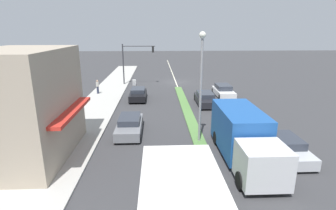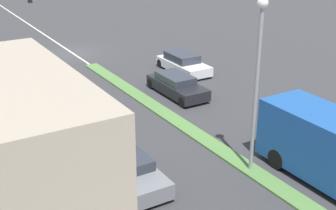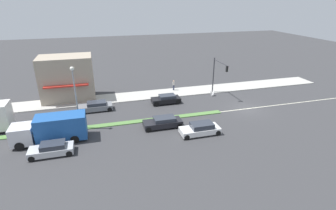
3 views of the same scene
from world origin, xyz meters
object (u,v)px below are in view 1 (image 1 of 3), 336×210
(street_lamp, at_px, (201,74))
(sedan_dark, at_px, (206,99))
(suv_black, at_px, (138,94))
(sedan_silver, at_px, (287,148))
(delivery_truck, at_px, (243,136))
(suv_grey, at_px, (130,125))
(van_white, at_px, (223,91))
(warning_aframe_sign, at_px, (134,83))
(pedestrian, at_px, (98,86))
(traffic_signal_main, at_px, (133,57))

(street_lamp, distance_m, sedan_dark, 10.61)
(suv_black, height_order, sedan_silver, suv_black)
(street_lamp, xyz_separation_m, delivery_truck, (-2.20, 2.58, -3.31))
(sedan_dark, relative_size, suv_grey, 1.01)
(street_lamp, distance_m, suv_black, 13.51)
(suv_grey, height_order, van_white, van_white)
(street_lamp, xyz_separation_m, van_white, (-5.00, -13.13, -4.15))
(delivery_truck, distance_m, suv_grey, 8.52)
(warning_aframe_sign, xyz_separation_m, suv_black, (-1.06, 7.77, 0.20))
(pedestrian, xyz_separation_m, warning_aframe_sign, (-3.98, -5.11, -0.57))
(sedan_silver, bearing_deg, pedestrian, -48.49)
(street_lamp, bearing_deg, delivery_truck, 130.41)
(pedestrian, xyz_separation_m, delivery_truck, (-12.24, 17.10, 0.47))
(delivery_truck, bearing_deg, traffic_signal_main, -70.05)
(pedestrian, xyz_separation_m, sedan_dark, (-12.24, 5.01, -0.38))
(traffic_signal_main, bearing_deg, sedan_dark, 127.52)
(sedan_dark, height_order, suv_black, suv_black)
(suv_grey, bearing_deg, van_white, -131.69)
(street_lamp, bearing_deg, suv_black, -67.12)
(street_lamp, height_order, suv_black, street_lamp)
(van_white, bearing_deg, suv_black, 7.28)
(warning_aframe_sign, distance_m, delivery_truck, 23.72)
(delivery_truck, distance_m, sedan_silver, 2.93)
(traffic_signal_main, relative_size, delivery_truck, 0.75)
(van_white, bearing_deg, sedan_dark, 52.29)
(sedan_silver, xyz_separation_m, van_white, (-0.00, -15.61, 0.02))
(warning_aframe_sign, xyz_separation_m, sedan_dark, (-8.26, 10.12, 0.19))
(warning_aframe_sign, relative_size, suv_grey, 0.19)
(street_lamp, xyz_separation_m, pedestrian, (10.04, -14.51, -3.78))
(traffic_signal_main, bearing_deg, delivery_truck, 109.95)
(suv_black, bearing_deg, van_white, -172.72)
(sedan_silver, distance_m, van_white, 15.61)
(pedestrian, height_order, suv_black, pedestrian)
(sedan_dark, relative_size, sedan_silver, 1.10)
(traffic_signal_main, height_order, pedestrian, traffic_signal_main)
(pedestrian, distance_m, suv_grey, 13.59)
(suv_black, bearing_deg, delivery_truck, 116.51)
(street_lamp, bearing_deg, pedestrian, -55.32)
(traffic_signal_main, relative_size, street_lamp, 0.76)
(traffic_signal_main, xyz_separation_m, delivery_truck, (-8.32, 22.93, -2.43))
(pedestrian, bearing_deg, sedan_dark, 157.76)
(warning_aframe_sign, bearing_deg, pedestrian, 52.11)
(warning_aframe_sign, relative_size, delivery_truck, 0.11)
(pedestrian, xyz_separation_m, suv_black, (-5.04, 2.66, -0.37))
(suv_black, bearing_deg, warning_aframe_sign, -82.21)
(warning_aframe_sign, height_order, suv_black, suv_black)
(suv_grey, bearing_deg, street_lamp, 159.20)
(delivery_truck, xyz_separation_m, sedan_silver, (-2.80, -0.10, -0.86))
(warning_aframe_sign, bearing_deg, suv_black, 97.79)
(sedan_dark, xyz_separation_m, suv_grey, (7.20, 7.61, 0.00))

